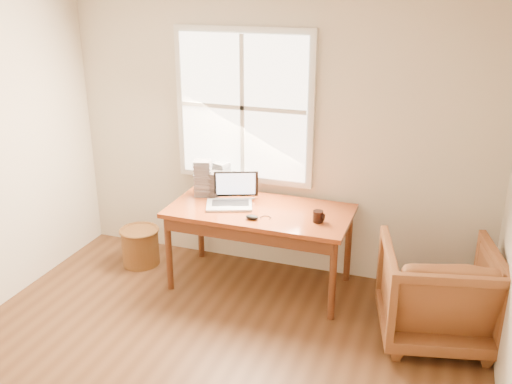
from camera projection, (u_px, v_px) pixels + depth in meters
room_shell at (167, 220)px, 3.36m from camera, size 4.04×4.54×2.64m
desk at (260, 211)px, 5.01m from camera, size 1.60×0.80×0.04m
armchair at (437, 292)px, 4.38m from camera, size 1.01×1.03×0.78m
wicker_stool at (140, 247)px, 5.59m from camera, size 0.43×0.43×0.36m
laptop at (229, 190)px, 5.01m from camera, size 0.53×0.54×0.31m
mouse at (252, 217)px, 4.78m from camera, size 0.12×0.07×0.04m
coffee_mug at (318, 216)px, 4.72m from camera, size 0.10×0.10×0.10m
cd_stack_a at (222, 176)px, 5.42m from camera, size 0.17×0.16×0.27m
cd_stack_b at (213, 184)px, 5.27m from camera, size 0.16×0.14×0.23m
cd_stack_c at (203, 178)px, 5.26m from camera, size 0.18×0.17×0.34m
cd_stack_d at (239, 182)px, 5.37m from camera, size 0.17×0.16×0.19m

